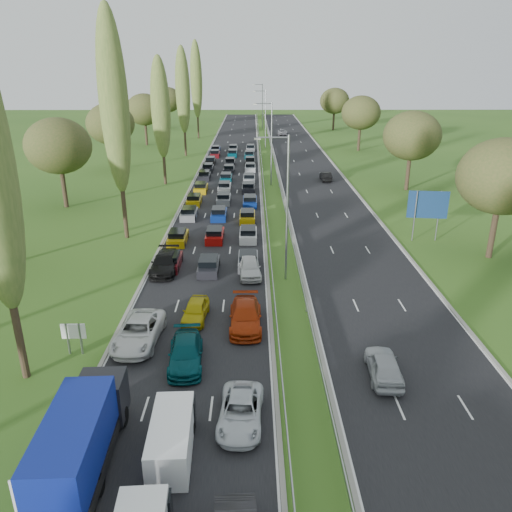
{
  "coord_description": "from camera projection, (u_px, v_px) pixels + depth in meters",
  "views": [
    {
      "loc": [
        1.72,
        4.29,
        17.05
      ],
      "look_at": [
        2.01,
        44.56,
        1.5
      ],
      "focal_mm": 35.0,
      "sensor_mm": 36.0,
      "label": 1
    }
  ],
  "objects": [
    {
      "name": "ground",
      "position": [
        271.0,
        182.0,
        76.79
      ],
      "size": [
        260.0,
        260.0,
        0.0
      ],
      "primitive_type": "plane",
      "color": "#2E551A",
      "rests_on": "ground"
    },
    {
      "name": "near_carriageway",
      "position": [
        228.0,
        179.0,
        79.08
      ],
      "size": [
        10.5,
        215.0,
        0.04
      ],
      "primitive_type": "cube",
      "color": "black",
      "rests_on": "ground"
    },
    {
      "name": "far_carriageway",
      "position": [
        312.0,
        179.0,
        79.16
      ],
      "size": [
        10.5,
        215.0,
        0.04
      ],
      "primitive_type": "cube",
      "color": "black",
      "rests_on": "ground"
    },
    {
      "name": "central_reservation",
      "position": [
        270.0,
        175.0,
        78.92
      ],
      "size": [
        2.36,
        215.0,
        0.32
      ],
      "color": "gray",
      "rests_on": "ground"
    },
    {
      "name": "lamp_columns",
      "position": [
        271.0,
        145.0,
        72.76
      ],
      "size": [
        0.18,
        140.18,
        12.0
      ],
      "color": "gray",
      "rests_on": "ground"
    },
    {
      "name": "poplar_row",
      "position": [
        145.0,
        104.0,
        61.18
      ],
      "size": [
        2.8,
        127.8,
        22.44
      ],
      "color": "#2D2116",
      "rests_on": "ground"
    },
    {
      "name": "woodland_left",
      "position": [
        48.0,
        151.0,
        57.64
      ],
      "size": [
        8.0,
        166.0,
        11.1
      ],
      "color": "#2D2116",
      "rests_on": "ground"
    },
    {
      "name": "woodland_right",
      "position": [
        432.0,
        145.0,
        61.71
      ],
      "size": [
        8.0,
        153.0,
        11.1
      ],
      "color": "#2D2116",
      "rests_on": "ground"
    },
    {
      "name": "traffic_queue_fill",
      "position": [
        226.0,
        183.0,
        74.27
      ],
      "size": [
        9.03,
        68.91,
        0.8
      ],
      "color": "#590F14",
      "rests_on": "ground"
    },
    {
      "name": "near_car_2",
      "position": [
        139.0,
        332.0,
        32.35
      ],
      "size": [
        2.95,
        5.83,
        1.58
      ],
      "primitive_type": "imported",
      "rotation": [
        0.0,
        0.0,
        -0.06
      ],
      "color": "silver",
      "rests_on": "near_carriageway"
    },
    {
      "name": "near_car_3",
      "position": [
        165.0,
        263.0,
        43.59
      ],
      "size": [
        2.22,
        5.4,
        1.56
      ],
      "primitive_type": "imported",
      "rotation": [
        0.0,
        0.0,
        0.01
      ],
      "color": "black",
      "rests_on": "near_carriageway"
    },
    {
      "name": "near_car_7",
      "position": [
        186.0,
        353.0,
        30.07
      ],
      "size": [
        2.39,
        5.11,
        1.44
      ],
      "primitive_type": "imported",
      "rotation": [
        0.0,
        0.0,
        0.08
      ],
      "color": "#04424A",
      "rests_on": "near_carriageway"
    },
    {
      "name": "near_car_8",
      "position": [
        195.0,
        310.0,
        35.38
      ],
      "size": [
        1.9,
        4.13,
        1.37
      ],
      "primitive_type": "imported",
      "rotation": [
        0.0,
        0.0,
        -0.07
      ],
      "color": "#B3A30B",
      "rests_on": "near_carriageway"
    },
    {
      "name": "near_car_10",
      "position": [
        241.0,
        412.0,
        25.13
      ],
      "size": [
        2.43,
        4.82,
        1.31
      ],
      "primitive_type": "imported",
      "rotation": [
        0.0,
        0.0,
        -0.06
      ],
      "color": "silver",
      "rests_on": "near_carriageway"
    },
    {
      "name": "near_car_11",
      "position": [
        245.0,
        316.0,
        34.36
      ],
      "size": [
        2.25,
        5.4,
        1.56
      ],
      "primitive_type": "imported",
      "rotation": [
        0.0,
        0.0,
        0.01
      ],
      "color": "#A12C09",
      "rests_on": "near_carriageway"
    },
    {
      "name": "near_car_12",
      "position": [
        250.0,
        267.0,
        42.71
      ],
      "size": [
        2.19,
        4.68,
        1.55
      ],
      "primitive_type": "imported",
      "rotation": [
        0.0,
        0.0,
        0.08
      ],
      "color": "silver",
      "rests_on": "near_carriageway"
    },
    {
      "name": "far_car_0",
      "position": [
        384.0,
        366.0,
        28.79
      ],
      "size": [
        2.04,
        4.5,
        1.5
      ],
      "primitive_type": "imported",
      "rotation": [
        0.0,
        0.0,
        3.08
      ],
      "color": "#ABAFB5",
      "rests_on": "far_carriageway"
    },
    {
      "name": "far_car_1",
      "position": [
        326.0,
        176.0,
        77.6
      ],
      "size": [
        1.52,
        4.12,
        1.34
      ],
      "primitive_type": "imported",
      "rotation": [
        0.0,
        0.0,
        3.17
      ],
      "color": "black",
      "rests_on": "far_carriageway"
    },
    {
      "name": "far_car_2",
      "position": [
        283.0,
        132.0,
        127.59
      ],
      "size": [
        2.51,
        5.26,
        1.45
      ],
      "primitive_type": "imported",
      "rotation": [
        0.0,
        0.0,
        3.12
      ],
      "color": "gray",
      "rests_on": "far_carriageway"
    },
    {
      "name": "blue_lorry",
      "position": [
        82.0,
        437.0,
        21.82
      ],
      "size": [
        2.26,
        8.15,
        3.44
      ],
      "rotation": [
        0.0,
        0.0,
        0.04
      ],
      "color": "black",
      "rests_on": "near_carriageway"
    },
    {
      "name": "white_van_rear",
      "position": [
        172.0,
        435.0,
        23.1
      ],
      "size": [
        1.83,
        4.66,
        1.87
      ],
      "rotation": [
        0.0,
        0.0,
        0.04
      ],
      "color": "white",
      "rests_on": "near_carriageway"
    },
    {
      "name": "info_sign",
      "position": [
        74.0,
        334.0,
        30.91
      ],
      "size": [
        1.5,
        0.16,
        2.1
      ],
      "color": "gray",
      "rests_on": "ground"
    },
    {
      "name": "direction_sign",
      "position": [
        428.0,
        207.0,
        50.27
      ],
      "size": [
        3.98,
        0.58,
        5.2
      ],
      "color": "gray",
      "rests_on": "ground"
    }
  ]
}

